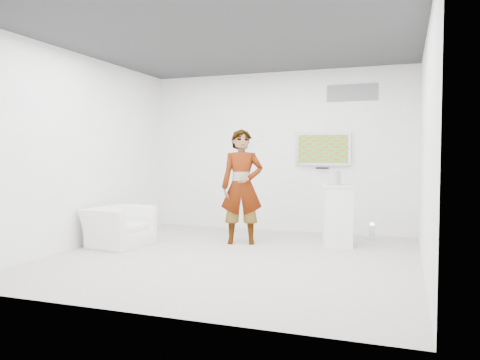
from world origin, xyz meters
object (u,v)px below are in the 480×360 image
at_px(floor_uplight, 372,232).
at_px(armchair, 119,227).
at_px(person, 242,187).
at_px(tv, 323,149).
at_px(pedestal, 338,216).

bearing_deg(floor_uplight, armchair, -153.41).
xyz_separation_m(person, armchair, (-1.76, -0.85, -0.62)).
height_order(tv, pedestal, tv).
bearing_deg(armchair, person, -57.93).
bearing_deg(armchair, tv, -44.72).
bearing_deg(pedestal, tv, 110.22).
height_order(person, floor_uplight, person).
bearing_deg(tv, person, -126.63).
height_order(person, armchair, person).
bearing_deg(tv, pedestal, -69.78).
bearing_deg(tv, armchair, -141.09).
height_order(tv, person, person).
distance_m(tv, pedestal, 1.64).
distance_m(person, pedestal, 1.59).
height_order(person, pedestal, person).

